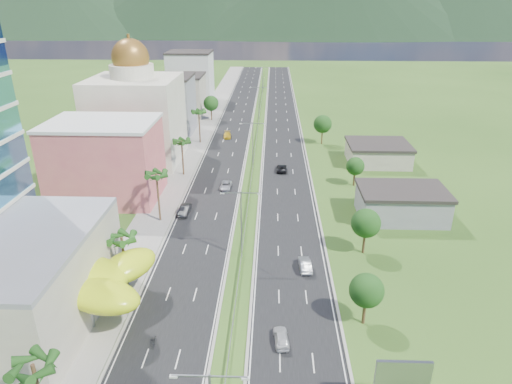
# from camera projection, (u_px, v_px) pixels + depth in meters

# --- Properties ---
(ground) EXTENTS (500.00, 500.00, 0.00)m
(ground) POSITION_uv_depth(u_px,v_px,m) (237.00, 296.00, 61.44)
(ground) COLOR #2D5119
(ground) RESTS_ON ground
(road_left) EXTENTS (11.00, 260.00, 0.04)m
(road_left) POSITION_uv_depth(u_px,v_px,m) (235.00, 124.00, 144.40)
(road_left) COLOR black
(road_left) RESTS_ON ground
(road_right) EXTENTS (11.00, 260.00, 0.04)m
(road_right) POSITION_uv_depth(u_px,v_px,m) (282.00, 125.00, 143.89)
(road_right) COLOR black
(road_right) RESTS_ON ground
(sidewalk_left) EXTENTS (7.00, 260.00, 0.12)m
(sidewalk_left) POSITION_uv_depth(u_px,v_px,m) (205.00, 124.00, 144.71)
(sidewalk_left) COLOR gray
(sidewalk_left) RESTS_ON ground
(median_guardrail) EXTENTS (0.10, 216.06, 0.76)m
(median_guardrail) POSITION_uv_depth(u_px,v_px,m) (256.00, 139.00, 127.36)
(median_guardrail) COLOR gray
(median_guardrail) RESTS_ON ground
(streetlight_median_b) EXTENTS (6.04, 0.25, 11.00)m
(streetlight_median_b) POSITION_uv_depth(u_px,v_px,m) (241.00, 218.00, 67.98)
(streetlight_median_b) COLOR gray
(streetlight_median_b) RESTS_ON ground
(streetlight_median_c) EXTENTS (6.04, 0.25, 11.00)m
(streetlight_median_c) POSITION_uv_depth(u_px,v_px,m) (253.00, 141.00, 104.74)
(streetlight_median_c) COLOR gray
(streetlight_median_c) RESTS_ON ground
(streetlight_median_d) EXTENTS (6.04, 0.25, 11.00)m
(streetlight_median_d) POSITION_uv_depth(u_px,v_px,m) (259.00, 100.00, 146.10)
(streetlight_median_d) COLOR gray
(streetlight_median_d) RESTS_ON ground
(streetlight_median_e) EXTENTS (6.04, 0.25, 11.00)m
(streetlight_median_e) POSITION_uv_depth(u_px,v_px,m) (262.00, 78.00, 187.46)
(streetlight_median_e) COLOR gray
(streetlight_median_e) RESTS_ON ground
(lime_canopy) EXTENTS (18.00, 15.00, 7.40)m
(lime_canopy) POSITION_uv_depth(u_px,v_px,m) (73.00, 278.00, 56.49)
(lime_canopy) COLOR #C6DF15
(lime_canopy) RESTS_ON ground
(pink_shophouse) EXTENTS (20.00, 15.00, 15.00)m
(pink_shophouse) POSITION_uv_depth(u_px,v_px,m) (106.00, 162.00, 88.86)
(pink_shophouse) COLOR #CA535F
(pink_shophouse) RESTS_ON ground
(domed_building) EXTENTS (20.00, 20.00, 28.70)m
(domed_building) POSITION_uv_depth(u_px,v_px,m) (136.00, 115.00, 108.49)
(domed_building) COLOR beige
(domed_building) RESTS_ON ground
(midrise_grey) EXTENTS (16.00, 15.00, 16.00)m
(midrise_grey) POSITION_uv_depth(u_px,v_px,m) (165.00, 106.00, 132.75)
(midrise_grey) COLOR gray
(midrise_grey) RESTS_ON ground
(midrise_beige) EXTENTS (16.00, 15.00, 13.00)m
(midrise_beige) POSITION_uv_depth(u_px,v_px,m) (180.00, 96.00, 153.55)
(midrise_beige) COLOR #A39886
(midrise_beige) RESTS_ON ground
(midrise_white) EXTENTS (16.00, 15.00, 18.00)m
(midrise_white) POSITION_uv_depth(u_px,v_px,m) (191.00, 77.00, 173.71)
(midrise_white) COLOR silver
(midrise_white) RESTS_ON ground
(billboard) EXTENTS (5.20, 0.35, 6.20)m
(billboard) POSITION_uv_depth(u_px,v_px,m) (403.00, 376.00, 42.58)
(billboard) COLOR gray
(billboard) RESTS_ON ground
(shed_near) EXTENTS (15.00, 10.00, 5.00)m
(shed_near) POSITION_uv_depth(u_px,v_px,m) (401.00, 205.00, 82.48)
(shed_near) COLOR gray
(shed_near) RESTS_ON ground
(shed_far) EXTENTS (14.00, 12.00, 4.40)m
(shed_far) POSITION_uv_depth(u_px,v_px,m) (378.00, 154.00, 110.10)
(shed_far) COLOR #A39886
(shed_far) RESTS_ON ground
(palm_tree_a) EXTENTS (3.60, 3.60, 9.10)m
(palm_tree_a) POSITION_uv_depth(u_px,v_px,m) (33.00, 369.00, 38.60)
(palm_tree_a) COLOR #47301C
(palm_tree_a) RESTS_ON ground
(palm_tree_b) EXTENTS (3.60, 3.60, 8.10)m
(palm_tree_b) POSITION_uv_depth(u_px,v_px,m) (122.00, 240.00, 61.04)
(palm_tree_b) COLOR #47301C
(palm_tree_b) RESTS_ON ground
(palm_tree_c) EXTENTS (3.60, 3.60, 9.60)m
(palm_tree_c) POSITION_uv_depth(u_px,v_px,m) (156.00, 176.00, 78.85)
(palm_tree_c) COLOR #47301C
(palm_tree_c) RESTS_ON ground
(palm_tree_d) EXTENTS (3.60, 3.60, 8.60)m
(palm_tree_d) POSITION_uv_depth(u_px,v_px,m) (182.00, 143.00, 100.37)
(palm_tree_d) COLOR #47301C
(palm_tree_d) RESTS_ON ground
(palm_tree_e) EXTENTS (3.60, 3.60, 9.40)m
(palm_tree_e) POSITION_uv_depth(u_px,v_px,m) (199.00, 113.00, 123.04)
(palm_tree_e) COLOR #47301C
(palm_tree_e) RESTS_ON ground
(leafy_tree_lfar) EXTENTS (4.90, 4.90, 8.05)m
(leafy_tree_lfar) POSITION_uv_depth(u_px,v_px,m) (211.00, 103.00, 147.09)
(leafy_tree_lfar) COLOR #47301C
(leafy_tree_lfar) RESTS_ON ground
(leafy_tree_ra) EXTENTS (4.20, 4.20, 6.90)m
(leafy_tree_ra) POSITION_uv_depth(u_px,v_px,m) (367.00, 291.00, 54.43)
(leafy_tree_ra) COLOR #47301C
(leafy_tree_ra) RESTS_ON ground
(leafy_tree_rb) EXTENTS (4.55, 4.55, 7.47)m
(leafy_tree_rb) POSITION_uv_depth(u_px,v_px,m) (366.00, 223.00, 69.79)
(leafy_tree_rb) COLOR #47301C
(leafy_tree_rb) RESTS_ON ground
(leafy_tree_rc) EXTENTS (3.85, 3.85, 6.33)m
(leafy_tree_rc) POSITION_uv_depth(u_px,v_px,m) (355.00, 166.00, 95.73)
(leafy_tree_rc) COLOR #47301C
(leafy_tree_rc) RESTS_ON ground
(leafy_tree_rd) EXTENTS (4.90, 4.90, 8.05)m
(leafy_tree_rd) POSITION_uv_depth(u_px,v_px,m) (323.00, 124.00, 122.97)
(leafy_tree_rd) COLOR #47301C
(leafy_tree_rd) RESTS_ON ground
(mountain_ridge) EXTENTS (860.00, 140.00, 90.00)m
(mountain_ridge) POSITION_uv_depth(u_px,v_px,m) (327.00, 36.00, 472.96)
(mountain_ridge) COLOR black
(mountain_ridge) RESTS_ON ground
(car_dark_left) EXTENTS (1.88, 4.96, 1.61)m
(car_dark_left) POSITION_uv_depth(u_px,v_px,m) (185.00, 210.00, 84.25)
(car_dark_left) COLOR black
(car_dark_left) RESTS_ON road_left
(car_silver_mid_left) EXTENTS (2.32, 4.72, 1.29)m
(car_silver_mid_left) POSITION_uv_depth(u_px,v_px,m) (226.00, 186.00, 95.65)
(car_silver_mid_left) COLOR #A7A9AF
(car_silver_mid_left) RESTS_ON road_left
(car_yellow_far_left) EXTENTS (2.39, 5.11, 1.44)m
(car_yellow_far_left) POSITION_uv_depth(u_px,v_px,m) (227.00, 135.00, 130.43)
(car_yellow_far_left) COLOR gold
(car_yellow_far_left) RESTS_ON road_left
(car_white_near_right) EXTENTS (2.05, 4.21, 1.38)m
(car_white_near_right) POSITION_uv_depth(u_px,v_px,m) (281.00, 337.00, 52.83)
(car_white_near_right) COLOR silver
(car_white_near_right) RESTS_ON road_right
(car_silver_right) EXTENTS (1.90, 4.65, 1.50)m
(car_silver_right) POSITION_uv_depth(u_px,v_px,m) (305.00, 264.00, 67.16)
(car_silver_right) COLOR #999CA1
(car_silver_right) RESTS_ON road_right
(car_dark_far_right) EXTENTS (2.34, 5.03, 1.39)m
(car_dark_far_right) POSITION_uv_depth(u_px,v_px,m) (282.00, 168.00, 105.23)
(car_dark_far_right) COLOR black
(car_dark_far_right) RESTS_ON road_right
(motorcycle) EXTENTS (0.80, 2.02, 1.26)m
(motorcycle) POSITION_uv_depth(u_px,v_px,m) (154.00, 340.00, 52.57)
(motorcycle) COLOR black
(motorcycle) RESTS_ON road_left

